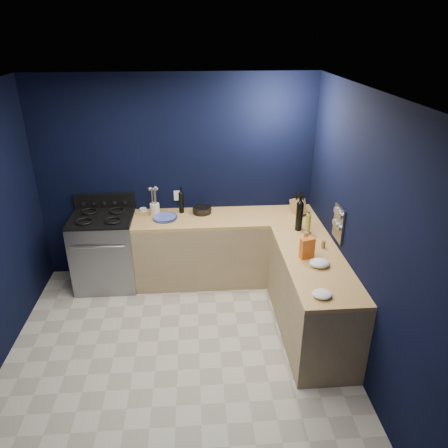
{
  "coord_description": "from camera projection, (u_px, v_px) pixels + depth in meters",
  "views": [
    {
      "loc": [
        0.22,
        -3.42,
        3.09
      ],
      "look_at": [
        0.55,
        1.0,
        1.0
      ],
      "focal_mm": 34.05,
      "sensor_mm": 36.0,
      "label": 1
    }
  ],
  "objects": [
    {
      "name": "spice_jar_near",
      "position": [
        306.0,
        237.0,
        4.71
      ],
      "size": [
        0.06,
        0.06,
        0.11
      ],
      "primitive_type": "cylinder",
      "rotation": [
        0.0,
        0.0,
        0.41
      ],
      "color": "olive",
      "rests_on": "top_right"
    },
    {
      "name": "wall_right",
      "position": [
        362.0,
        236.0,
        3.95
      ],
      "size": [
        0.02,
        3.5,
        2.6
      ],
      "primitive_type": "cube",
      "color": "black",
      "rests_on": "ground"
    },
    {
      "name": "crouton_bag",
      "position": [
        307.0,
        248.0,
        4.35
      ],
      "size": [
        0.16,
        0.11,
        0.22
      ],
      "primitive_type": "cube",
      "rotation": [
        0.0,
        0.0,
        0.3
      ],
      "color": "red",
      "rests_on": "top_right"
    },
    {
      "name": "spice_jar_far",
      "position": [
        323.0,
        244.0,
        4.56
      ],
      "size": [
        0.05,
        0.05,
        0.09
      ],
      "primitive_type": "cylinder",
      "rotation": [
        0.0,
        0.0,
        0.04
      ],
      "color": "olive",
      "rests_on": "top_right"
    },
    {
      "name": "wine_bottle_right",
      "position": [
        299.0,
        217.0,
        4.92
      ],
      "size": [
        0.1,
        0.1,
        0.33
      ],
      "primitive_type": "cylinder",
      "rotation": [
        0.0,
        0.0,
        0.24
      ],
      "color": "black",
      "rests_on": "top_right"
    },
    {
      "name": "lemon_basket",
      "position": [
        202.0,
        210.0,
        5.41
      ],
      "size": [
        0.25,
        0.25,
        0.09
      ],
      "primitive_type": "cylinder",
      "rotation": [
        0.0,
        0.0,
        -0.06
      ],
      "color": "black",
      "rests_on": "top_back"
    },
    {
      "name": "wine_bottle_back",
      "position": [
        181.0,
        203.0,
        5.39
      ],
      "size": [
        0.07,
        0.07,
        0.26
      ],
      "primitive_type": "cylinder",
      "rotation": [
        0.0,
        0.0,
        0.05
      ],
      "color": "black",
      "rests_on": "top_back"
    },
    {
      "name": "plate_stack",
      "position": [
        165.0,
        218.0,
        5.26
      ],
      "size": [
        0.36,
        0.36,
        0.04
      ],
      "primitive_type": "cylinder",
      "rotation": [
        0.0,
        0.0,
        0.33
      ],
      "color": "#3542AA",
      "rests_on": "top_back"
    },
    {
      "name": "towel_front",
      "position": [
        319.0,
        263.0,
        4.22
      ],
      "size": [
        0.21,
        0.19,
        0.07
      ],
      "primitive_type": "ellipsoid",
      "rotation": [
        0.0,
        0.0,
        0.06
      ],
      "color": "white",
      "rests_on": "top_right"
    },
    {
      "name": "oven_door",
      "position": [
        101.0,
        265.0,
        5.13
      ],
      "size": [
        0.59,
        0.02,
        0.42
      ],
      "primitive_type": "cube",
      "color": "black",
      "rests_on": "gas_range"
    },
    {
      "name": "wall_outlet",
      "position": [
        177.0,
        196.0,
        5.49
      ],
      "size": [
        0.09,
        0.02,
        0.13
      ],
      "primitive_type": "cube",
      "color": "white",
      "rests_on": "wall_back"
    },
    {
      "name": "utensil_crock",
      "position": [
        155.0,
        209.0,
        5.35
      ],
      "size": [
        0.13,
        0.13,
        0.15
      ],
      "primitive_type": "cylinder",
      "rotation": [
        0.0,
        0.0,
        -0.05
      ],
      "color": "#F9F7C1",
      "rests_on": "top_back"
    },
    {
      "name": "wall_front",
      "position": [
        159.0,
        398.0,
        2.24
      ],
      "size": [
        3.5,
        0.02,
        2.6
      ],
      "primitive_type": "cube",
      "color": "black",
      "rests_on": "ground"
    },
    {
      "name": "backguard",
      "position": [
        105.0,
        201.0,
        5.43
      ],
      "size": [
        0.76,
        0.06,
        0.2
      ],
      "primitive_type": "cube",
      "color": "black",
      "rests_on": "gas_range"
    },
    {
      "name": "spice_panel",
      "position": [
        339.0,
        223.0,
        4.49
      ],
      "size": [
        0.02,
        0.28,
        0.38
      ],
      "primitive_type": "cube",
      "color": "gray",
      "rests_on": "wall_right"
    },
    {
      "name": "top_back",
      "position": [
        225.0,
        218.0,
        5.34
      ],
      "size": [
        2.3,
        0.63,
        0.04
      ],
      "primitive_type": "cube",
      "color": "olive",
      "rests_on": "cab_back"
    },
    {
      "name": "top_right",
      "position": [
        315.0,
        261.0,
        4.36
      ],
      "size": [
        0.63,
        1.67,
        0.04
      ],
      "primitive_type": "cube",
      "color": "olive",
      "rests_on": "cab_right"
    },
    {
      "name": "cab_back",
      "position": [
        225.0,
        249.0,
        5.53
      ],
      "size": [
        2.3,
        0.63,
        0.86
      ],
      "primitive_type": "cube",
      "color": "tan",
      "rests_on": "floor"
    },
    {
      "name": "floor",
      "position": [
        178.0,
        355.0,
        4.39
      ],
      "size": [
        3.5,
        3.5,
        0.02
      ],
      "primitive_type": "cube",
      "color": "#BCB7A5",
      "rests_on": "ground"
    },
    {
      "name": "cab_right",
      "position": [
        311.0,
        298.0,
        4.55
      ],
      "size": [
        0.63,
        1.67,
        0.86
      ],
      "primitive_type": "cube",
      "color": "tan",
      "rests_on": "floor"
    },
    {
      "name": "knife_block",
      "position": [
        298.0,
        207.0,
        5.36
      ],
      "size": [
        0.2,
        0.26,
        0.24
      ],
      "primitive_type": "cube",
      "rotation": [
        -0.31,
        0.0,
        0.47
      ],
      "color": "olive",
      "rests_on": "top_back"
    },
    {
      "name": "wall_back",
      "position": [
        177.0,
        179.0,
        5.42
      ],
      "size": [
        3.5,
        0.02,
        2.6
      ],
      "primitive_type": "cube",
      "color": "black",
      "rests_on": "ground"
    },
    {
      "name": "towel_end",
      "position": [
        322.0,
        294.0,
        3.75
      ],
      "size": [
        0.23,
        0.22,
        0.05
      ],
      "primitive_type": "ellipsoid",
      "rotation": [
        0.0,
        0.0,
        0.43
      ],
      "color": "white",
      "rests_on": "top_right"
    },
    {
      "name": "ramekin",
      "position": [
        143.0,
        210.0,
        5.49
      ],
      "size": [
        0.11,
        0.11,
        0.03
      ],
      "primitive_type": "cylinder",
      "rotation": [
        0.0,
        0.0,
        0.34
      ],
      "color": "white",
      "rests_on": "top_back"
    },
    {
      "name": "cooktop",
      "position": [
        101.0,
        218.0,
        5.2
      ],
      "size": [
        0.76,
        0.66,
        0.03
      ],
      "primitive_type": "cube",
      "color": "black",
      "rests_on": "gas_range"
    },
    {
      "name": "oil_bottle",
      "position": [
        308.0,
        224.0,
        4.84
      ],
      "size": [
        0.07,
        0.07,
        0.24
      ],
      "primitive_type": "cylinder",
      "rotation": [
        0.0,
        0.0,
        -0.19
      ],
      "color": "#A49F34",
      "rests_on": "top_right"
    },
    {
      "name": "ceiling",
      "position": [
        162.0,
        93.0,
        3.27
      ],
      "size": [
        3.5,
        3.5,
        0.02
      ],
      "primitive_type": "cube",
      "color": "silver",
      "rests_on": "ground"
    },
    {
      "name": "gas_range",
      "position": [
        106.0,
        252.0,
        5.41
      ],
      "size": [
        0.76,
        0.66,
        0.92
      ],
      "primitive_type": "cube",
      "color": "gray",
      "rests_on": "floor"
    }
  ]
}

